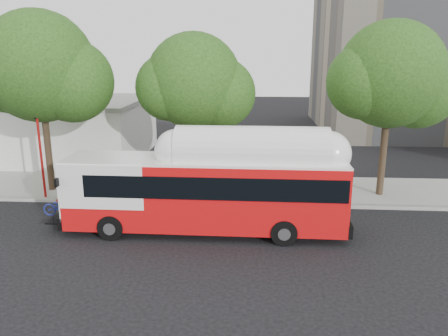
# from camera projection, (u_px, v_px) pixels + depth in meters

# --- Properties ---
(ground) EXTENTS (120.00, 120.00, 0.00)m
(ground) POSITION_uv_depth(u_px,v_px,m) (201.00, 236.00, 18.54)
(ground) COLOR black
(ground) RESTS_ON ground
(sidewalk) EXTENTS (60.00, 5.00, 0.15)m
(sidewalk) POSITION_uv_depth(u_px,v_px,m) (214.00, 188.00, 24.79)
(sidewalk) COLOR gray
(sidewalk) RESTS_ON ground
(curb_strip) EXTENTS (60.00, 0.30, 0.15)m
(curb_strip) POSITION_uv_depth(u_px,v_px,m) (210.00, 203.00, 22.28)
(curb_strip) COLOR gray
(curb_strip) RESTS_ON ground
(red_curb_segment) EXTENTS (10.00, 0.32, 0.16)m
(red_curb_segment) POSITION_uv_depth(u_px,v_px,m) (152.00, 202.00, 22.47)
(red_curb_segment) COLOR maroon
(red_curb_segment) RESTS_ON ground
(street_tree_left) EXTENTS (6.67, 5.80, 9.74)m
(street_tree_left) POSITION_uv_depth(u_px,v_px,m) (49.00, 71.00, 22.73)
(street_tree_left) COLOR #2D2116
(street_tree_left) RESTS_ON ground
(street_tree_mid) EXTENTS (5.75, 5.00, 8.62)m
(street_tree_mid) POSITION_uv_depth(u_px,v_px,m) (202.00, 85.00, 22.90)
(street_tree_mid) COLOR #2D2116
(street_tree_mid) RESTS_ON ground
(street_tree_right) EXTENTS (6.21, 5.40, 9.18)m
(street_tree_right) POSITION_uv_depth(u_px,v_px,m) (399.00, 79.00, 21.99)
(street_tree_right) COLOR #2D2116
(street_tree_right) RESTS_ON ground
(low_commercial_bldg) EXTENTS (16.20, 10.20, 4.25)m
(low_commercial_bldg) POSITION_uv_depth(u_px,v_px,m) (35.00, 127.00, 32.36)
(low_commercial_bldg) COLOR silver
(low_commercial_bldg) RESTS_ON ground
(transit_bus) EXTENTS (12.67, 2.83, 3.74)m
(transit_bus) POSITION_uv_depth(u_px,v_px,m) (207.00, 193.00, 18.59)
(transit_bus) COLOR red
(transit_bus) RESTS_ON ground
(signal_pole) EXTENTS (0.13, 0.43, 4.59)m
(signal_pole) POSITION_uv_depth(u_px,v_px,m) (41.00, 156.00, 22.51)
(signal_pole) COLOR #A31211
(signal_pole) RESTS_ON ground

